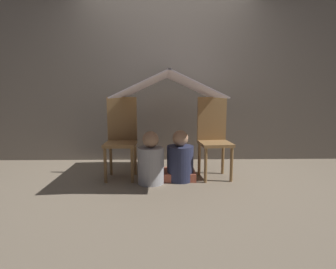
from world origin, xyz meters
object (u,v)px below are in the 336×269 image
Objects in this scene: chair_right at (214,135)px; person_second at (180,160)px; chair_left at (121,135)px; person_front at (151,162)px.

chair_right reaches higher than person_second.
chair_left is at bearing 174.13° from chair_right.
person_second is at bearing -166.17° from chair_right.
chair_right is 0.84m from person_front.
chair_left and chair_right have the same top height.
chair_right is (1.12, -0.00, 0.00)m from chair_left.
person_front is at bearing -33.74° from chair_left.
person_front is at bearing -167.67° from chair_right.
chair_left is 1.12m from chair_right.
chair_right is at bearing 0.43° from chair_left.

